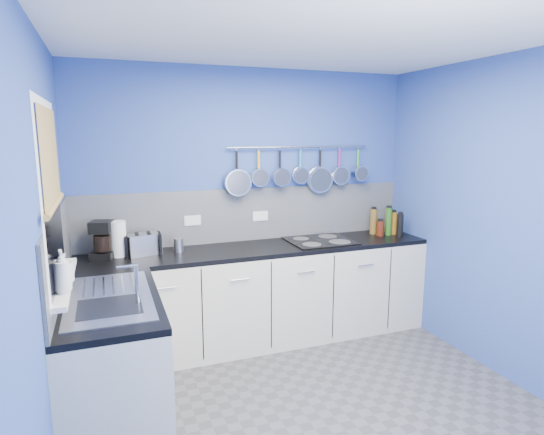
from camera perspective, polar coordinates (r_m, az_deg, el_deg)
floor at (r=3.45m, az=5.59°, el=-23.26°), size 3.20×3.00×0.02m
ceiling at (r=2.94m, az=6.52°, el=22.31°), size 3.20×3.00×0.02m
wall_back at (r=4.33m, az=-2.90°, el=1.75°), size 3.20×0.02×2.50m
wall_front at (r=1.79m, az=28.55°, el=-12.27°), size 3.20×0.02×2.50m
wall_left at (r=2.67m, az=-26.80°, el=-4.85°), size 0.02×3.00×2.50m
wall_right at (r=3.93m, az=27.57°, el=-0.33°), size 0.02×3.00×2.50m
backsplash_back at (r=4.32m, az=-2.80°, el=0.40°), size 3.20×0.02×0.50m
backsplash_left at (r=3.27m, az=-25.18°, el=-3.88°), size 0.02×1.80×0.50m
cabinet_run_back at (r=4.25m, az=-1.51°, el=-9.86°), size 3.20×0.60×0.86m
worktop_back at (r=4.11m, az=-1.54°, el=-3.96°), size 3.20×0.60×0.04m
cabinet_run_left at (r=3.23m, az=-19.23°, el=-17.35°), size 0.60×1.20×0.86m
worktop_left at (r=3.05m, az=-19.75°, el=-9.82°), size 0.60×1.20×0.04m
window_frame at (r=2.91m, az=-25.99°, el=2.41°), size 0.01×1.00×1.10m
window_glass at (r=2.90m, az=-25.89°, el=2.42°), size 0.01×0.90×1.00m
bamboo_blind at (r=2.89m, az=-26.08°, el=6.85°), size 0.01×0.90×0.55m
window_sill at (r=3.01m, az=-24.72°, el=-7.31°), size 0.10×0.98×0.03m
sink_unit at (r=3.04m, az=-19.77°, el=-9.39°), size 0.50×0.95×0.01m
mixer_tap at (r=2.83m, az=-16.61°, el=-7.96°), size 0.12×0.08×0.26m
socket_left at (r=4.18m, az=-9.94°, el=-0.36°), size 0.15×0.01×0.09m
socket_right at (r=4.34m, az=-1.49°, el=0.19°), size 0.15×0.01×0.09m
pot_rail at (r=4.40m, az=3.57°, el=8.82°), size 1.45×0.02×0.02m
soap_bottle_a at (r=2.73m, az=-24.89°, el=-6.16°), size 0.10×0.10×0.24m
soap_bottle_b at (r=2.91m, az=-24.58°, el=-5.82°), size 0.09×0.09×0.17m
paper_towel at (r=3.97m, az=-18.76°, el=-2.56°), size 0.16×0.16×0.30m
coffee_maker at (r=3.94m, az=-20.56°, el=-2.68°), size 0.22×0.24×0.31m
toaster at (r=3.99m, az=-15.87°, el=-3.23°), size 0.31×0.23×0.18m
canister at (r=4.00m, az=-11.65°, el=-3.40°), size 0.09×0.09×0.12m
hob at (r=4.33m, az=6.05°, el=-2.93°), size 0.59×0.52×0.01m
pan_0 at (r=4.19m, az=-4.42°, el=5.72°), size 0.25×0.08×0.44m
pan_1 at (r=4.25m, az=-1.66°, el=6.34°), size 0.17×0.08×0.36m
pan_2 at (r=4.32m, az=1.02°, el=6.39°), size 0.17×0.09×0.36m
pan_3 at (r=4.40m, az=3.60°, el=6.53°), size 0.16×0.06×0.35m
pan_4 at (r=4.49m, az=6.07°, el=5.95°), size 0.26×0.05×0.45m
pan_5 at (r=4.59m, az=8.46°, el=6.44°), size 0.19×0.07×0.38m
pan_6 at (r=4.69m, az=10.75°, el=6.67°), size 0.15×0.11×0.34m
condiment_0 at (r=4.84m, az=14.31°, el=-0.33°), size 0.06×0.06×0.25m
condiment_1 at (r=4.80m, az=13.30°, el=-1.23°), size 0.05×0.05×0.11m
condiment_2 at (r=4.73m, az=12.62°, el=-0.48°), size 0.07×0.07×0.26m
condiment_3 at (r=4.76m, az=15.01°, el=-0.68°), size 0.07×0.07×0.23m
condiment_4 at (r=4.70m, az=14.44°, el=-0.47°), size 0.06×0.06×0.28m
condiment_5 at (r=4.66m, az=13.44°, el=-1.34°), size 0.07×0.07×0.15m
condiment_6 at (r=4.68m, az=15.78°, el=-0.94°), size 0.06×0.06×0.22m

